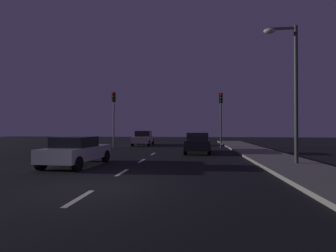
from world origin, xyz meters
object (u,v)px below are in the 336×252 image
at_px(traffic_signal_right, 221,110).
at_px(street_lamp_right, 291,81).
at_px(car_adjacent_lane, 77,151).
at_px(car_oncoming_far, 143,138).
at_px(traffic_signal_left, 114,109).
at_px(car_stopped_ahead, 198,143).

bearing_deg(traffic_signal_right, street_lamp_right, -78.34).
distance_m(car_adjacent_lane, street_lamp_right, 10.86).
bearing_deg(car_oncoming_far, street_lamp_right, -54.08).
bearing_deg(car_adjacent_lane, traffic_signal_left, 100.10).
bearing_deg(traffic_signal_left, car_oncoming_far, 55.64).
xyz_separation_m(traffic_signal_left, car_adjacent_lane, (2.10, -11.80, -2.96)).
distance_m(traffic_signal_right, car_stopped_ahead, 5.85).
bearing_deg(car_adjacent_lane, street_lamp_right, 5.74).
distance_m(traffic_signal_left, traffic_signal_right, 10.16).
xyz_separation_m(traffic_signal_left, car_oncoming_far, (2.23, 3.26, -2.91)).
relative_size(traffic_signal_left, traffic_signal_right, 1.05).
distance_m(car_stopped_ahead, car_oncoming_far, 9.81).
xyz_separation_m(traffic_signal_right, car_adjacent_lane, (-8.06, -11.80, -2.81)).
height_order(traffic_signal_right, street_lamp_right, street_lamp_right).
bearing_deg(car_adjacent_lane, car_oncoming_far, 89.52).
distance_m(traffic_signal_left, car_stopped_ahead, 9.71).
bearing_deg(car_oncoming_far, car_adjacent_lane, -90.48).
distance_m(traffic_signal_left, car_oncoming_far, 4.90).
bearing_deg(traffic_signal_left, street_lamp_right, -40.99).
bearing_deg(street_lamp_right, car_oncoming_far, 125.92).
xyz_separation_m(traffic_signal_right, street_lamp_right, (2.22, -10.76, 0.53)).
distance_m(traffic_signal_left, car_adjacent_lane, 12.34).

